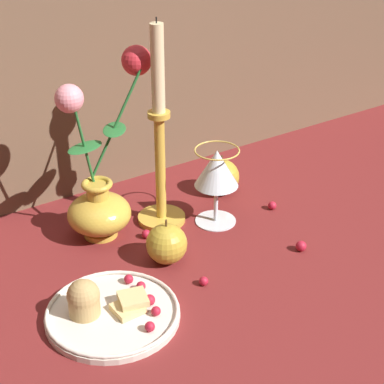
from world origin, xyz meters
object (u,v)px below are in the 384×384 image
Objects in this scene: vase at (101,186)px; apple_near_glass at (221,177)px; candlestick at (160,151)px; wine_glass at (217,171)px; apple_beside_vase at (167,244)px; plate_with_pastries at (108,310)px.

vase is 3.91× the size of apple_near_glass.
vase is at bearing 168.81° from candlestick.
apple_near_glass is at bearing 48.95° from wine_glass.
vase is 0.28m from apple_near_glass.
apple_near_glass is (0.22, 0.15, 0.00)m from apple_beside_vase.
wine_glass is 0.13m from apple_near_glass.
wine_glass is 0.11m from candlestick.
apple_beside_vase is at bearing -117.20° from candlestick.
apple_beside_vase is at bearing -71.03° from vase.
plate_with_pastries is 1.37× the size of wine_glass.
apple_beside_vase is 0.26m from apple_near_glass.
plate_with_pastries is 0.34m from wine_glass.
wine_glass is at bearing -131.05° from apple_near_glass.
wine_glass is 1.77× the size of apple_near_glass.
candlestick is 0.19m from apple_near_glass.
vase is at bearing -179.15° from apple_near_glass.
vase is at bearing 157.35° from wine_glass.
plate_with_pastries is 2.42× the size of apple_near_glass.
plate_with_pastries is 2.48× the size of apple_beside_vase.
apple_near_glass reaches higher than apple_beside_vase.
wine_glass reaches higher than apple_beside_vase.
candlestick is (-0.08, 0.06, 0.04)m from wine_glass.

